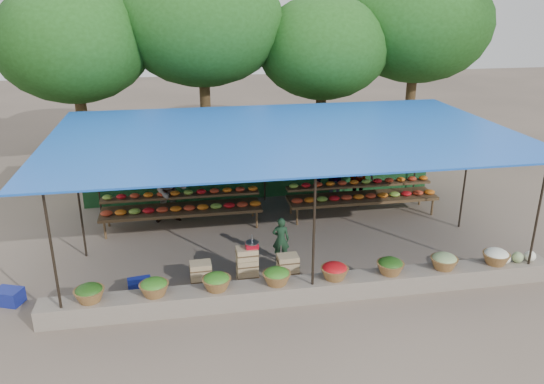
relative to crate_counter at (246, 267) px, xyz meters
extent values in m
plane|color=brown|center=(1.20, 1.80, -0.31)|extent=(60.00, 60.00, 0.00)
cube|color=slate|center=(1.20, -0.95, -0.11)|extent=(10.60, 0.55, 0.40)
cylinder|color=black|center=(-3.60, -1.10, 1.09)|extent=(0.05, 0.05, 2.80)
cylinder|color=black|center=(1.20, -1.10, 1.09)|extent=(0.05, 0.05, 2.80)
cylinder|color=black|center=(6.00, -1.10, 1.09)|extent=(0.05, 0.05, 2.80)
cylinder|color=black|center=(-3.60, 1.80, 1.09)|extent=(0.05, 0.05, 2.80)
cylinder|color=black|center=(6.00, 1.80, 1.09)|extent=(0.05, 0.05, 2.80)
cylinder|color=black|center=(-3.60, 4.70, 1.09)|extent=(0.05, 0.05, 2.80)
cylinder|color=black|center=(1.20, 4.70, 1.09)|extent=(0.05, 0.05, 2.80)
cylinder|color=black|center=(6.00, 4.70, 1.09)|extent=(0.05, 0.05, 2.80)
cube|color=#174CAF|center=(1.20, 1.80, 2.49)|extent=(10.80, 6.60, 0.04)
cube|color=#174CAF|center=(1.20, -0.20, 2.31)|extent=(10.80, 2.19, 0.26)
cube|color=#174CAF|center=(1.20, 3.80, 2.31)|extent=(10.80, 2.19, 0.26)
cylinder|color=gray|center=(1.20, 3.20, 1.71)|extent=(9.60, 0.01, 0.01)
ellipsoid|color=yellow|center=(-3.30, 3.20, 1.43)|extent=(0.23, 0.17, 0.30)
ellipsoid|color=yellow|center=(-2.70, 3.20, 1.43)|extent=(0.23, 0.17, 0.30)
ellipsoid|color=yellow|center=(-2.10, 3.20, 1.43)|extent=(0.23, 0.17, 0.30)
ellipsoid|color=yellow|center=(-1.50, 3.20, 1.43)|extent=(0.23, 0.17, 0.30)
ellipsoid|color=yellow|center=(-0.90, 3.20, 1.43)|extent=(0.23, 0.17, 0.30)
ellipsoid|color=yellow|center=(-0.30, 3.20, 1.43)|extent=(0.23, 0.17, 0.30)
ellipsoid|color=yellow|center=(0.30, 3.20, 1.43)|extent=(0.23, 0.17, 0.30)
ellipsoid|color=yellow|center=(0.90, 3.20, 1.43)|extent=(0.23, 0.17, 0.30)
ellipsoid|color=yellow|center=(1.50, 3.20, 1.43)|extent=(0.23, 0.17, 0.30)
ellipsoid|color=yellow|center=(2.10, 3.20, 1.43)|extent=(0.23, 0.17, 0.30)
ellipsoid|color=yellow|center=(2.70, 3.20, 1.43)|extent=(0.23, 0.17, 0.30)
ellipsoid|color=yellow|center=(3.30, 3.20, 1.43)|extent=(0.23, 0.17, 0.30)
ellipsoid|color=yellow|center=(3.90, 3.20, 1.43)|extent=(0.23, 0.17, 0.30)
ellipsoid|color=yellow|center=(4.50, 3.20, 1.43)|extent=(0.23, 0.17, 0.30)
ellipsoid|color=yellow|center=(5.10, 3.20, 1.43)|extent=(0.23, 0.17, 0.30)
ellipsoid|color=yellow|center=(5.70, 3.20, 1.43)|extent=(0.23, 0.17, 0.30)
ellipsoid|color=#245115|center=(-3.10, -0.95, 0.31)|extent=(0.52, 0.52, 0.23)
ellipsoid|color=#387D21|center=(-1.90, -0.95, 0.31)|extent=(0.52, 0.52, 0.23)
ellipsoid|color=#387D21|center=(-0.70, -0.95, 0.31)|extent=(0.52, 0.52, 0.23)
ellipsoid|color=#387D21|center=(0.50, -0.95, 0.31)|extent=(0.52, 0.52, 0.23)
ellipsoid|color=#B70F14|center=(1.70, -0.95, 0.31)|extent=(0.52, 0.52, 0.23)
ellipsoid|color=#245115|center=(2.90, -0.95, 0.31)|extent=(0.52, 0.52, 0.23)
ellipsoid|color=#8DAB6B|center=(4.10, -0.95, 0.31)|extent=(0.52, 0.52, 0.23)
ellipsoid|color=white|center=(5.30, -0.95, 0.31)|extent=(0.52, 0.52, 0.23)
cube|color=#1B4D24|center=(1.20, 4.95, 0.94)|extent=(10.60, 0.06, 2.50)
cylinder|color=#312112|center=(-4.30, 7.60, 1.67)|extent=(0.36, 0.36, 3.97)
ellipsoid|color=#173E10|center=(-4.30, 7.60, 4.15)|extent=(4.77, 4.77, 3.69)
cylinder|color=#312112|center=(-0.30, 8.00, 1.93)|extent=(0.36, 0.36, 4.48)
ellipsoid|color=#173E10|center=(-0.30, 8.00, 4.73)|extent=(5.39, 5.39, 4.17)
cylinder|color=#312112|center=(3.70, 7.70, 1.55)|extent=(0.36, 0.36, 3.71)
ellipsoid|color=#173E10|center=(3.70, 7.70, 3.87)|extent=(4.47, 4.47, 3.45)
cylinder|color=#312112|center=(7.20, 8.10, 1.87)|extent=(0.36, 0.36, 4.35)
ellipsoid|color=#173E10|center=(7.20, 8.10, 4.59)|extent=(5.24, 5.24, 4.05)
cube|color=#442B1B|center=(-1.30, 3.10, 0.19)|extent=(4.20, 0.95, 0.08)
cube|color=#442B1B|center=(-1.30, 3.40, 0.47)|extent=(4.20, 0.35, 0.06)
cylinder|color=#442B1B|center=(-3.25, 2.70, -0.06)|extent=(0.06, 0.06, 0.50)
cylinder|color=#442B1B|center=(0.65, 2.70, -0.06)|extent=(0.06, 0.06, 0.50)
cylinder|color=#442B1B|center=(-3.25, 3.50, -0.06)|extent=(0.06, 0.06, 0.50)
cylinder|color=#442B1B|center=(0.65, 3.50, -0.06)|extent=(0.06, 0.06, 0.50)
ellipsoid|color=#B33219|center=(-3.20, 2.95, 0.29)|extent=(0.31, 0.26, 0.13)
ellipsoid|color=#7CA733|center=(-3.20, 3.40, 0.56)|extent=(0.26, 0.22, 0.12)
ellipsoid|color=#D06012|center=(-2.85, 2.95, 0.29)|extent=(0.31, 0.26, 0.13)
ellipsoid|color=#B70F14|center=(-2.85, 3.40, 0.56)|extent=(0.26, 0.22, 0.12)
ellipsoid|color=#7CA733|center=(-2.50, 2.95, 0.29)|extent=(0.31, 0.26, 0.13)
ellipsoid|color=#B33219|center=(-2.50, 3.40, 0.56)|extent=(0.26, 0.22, 0.12)
ellipsoid|color=#B70F14|center=(-2.15, 2.95, 0.29)|extent=(0.31, 0.26, 0.13)
ellipsoid|color=#D06012|center=(-2.15, 3.40, 0.56)|extent=(0.26, 0.22, 0.12)
ellipsoid|color=#B33219|center=(-1.80, 2.95, 0.29)|extent=(0.31, 0.26, 0.13)
ellipsoid|color=#B33219|center=(-1.80, 3.40, 0.56)|extent=(0.26, 0.22, 0.12)
ellipsoid|color=#D06012|center=(-1.45, 2.95, 0.29)|extent=(0.31, 0.26, 0.13)
ellipsoid|color=#D06012|center=(-1.45, 3.40, 0.56)|extent=(0.26, 0.22, 0.12)
ellipsoid|color=#B33219|center=(-1.10, 2.95, 0.29)|extent=(0.31, 0.26, 0.13)
ellipsoid|color=#7CA733|center=(-1.10, 3.40, 0.56)|extent=(0.26, 0.22, 0.12)
ellipsoid|color=#D06012|center=(-0.75, 2.95, 0.29)|extent=(0.31, 0.26, 0.13)
ellipsoid|color=#B70F14|center=(-0.75, 3.40, 0.56)|extent=(0.26, 0.22, 0.12)
ellipsoid|color=#7CA733|center=(-0.40, 2.95, 0.29)|extent=(0.31, 0.26, 0.13)
ellipsoid|color=#B33219|center=(-0.40, 3.40, 0.56)|extent=(0.26, 0.22, 0.12)
ellipsoid|color=#B70F14|center=(-0.05, 2.95, 0.29)|extent=(0.31, 0.26, 0.13)
ellipsoid|color=#D06012|center=(-0.05, 3.40, 0.56)|extent=(0.26, 0.22, 0.12)
ellipsoid|color=#B33219|center=(0.30, 2.95, 0.29)|extent=(0.31, 0.26, 0.13)
ellipsoid|color=#B33219|center=(0.30, 3.40, 0.56)|extent=(0.26, 0.22, 0.12)
ellipsoid|color=#D06012|center=(0.65, 2.95, 0.29)|extent=(0.31, 0.26, 0.13)
ellipsoid|color=#D06012|center=(0.65, 3.40, 0.56)|extent=(0.26, 0.22, 0.12)
cube|color=#442B1B|center=(3.70, 3.10, 0.19)|extent=(4.20, 0.95, 0.08)
cube|color=#442B1B|center=(3.70, 3.40, 0.47)|extent=(4.20, 0.35, 0.06)
cylinder|color=#442B1B|center=(1.75, 2.70, -0.06)|extent=(0.06, 0.06, 0.50)
cylinder|color=#442B1B|center=(5.65, 2.70, -0.06)|extent=(0.06, 0.06, 0.50)
cylinder|color=#442B1B|center=(1.75, 3.50, -0.06)|extent=(0.06, 0.06, 0.50)
cylinder|color=#442B1B|center=(5.65, 3.50, -0.06)|extent=(0.06, 0.06, 0.50)
ellipsoid|color=#B33219|center=(1.80, 2.95, 0.29)|extent=(0.31, 0.26, 0.13)
ellipsoid|color=#7CA733|center=(1.80, 3.40, 0.56)|extent=(0.26, 0.22, 0.12)
ellipsoid|color=#D06012|center=(2.15, 2.95, 0.29)|extent=(0.31, 0.26, 0.13)
ellipsoid|color=#B70F14|center=(2.15, 3.40, 0.56)|extent=(0.26, 0.22, 0.12)
ellipsoid|color=#7CA733|center=(2.50, 2.95, 0.29)|extent=(0.31, 0.26, 0.13)
ellipsoid|color=#B33219|center=(2.50, 3.40, 0.56)|extent=(0.26, 0.22, 0.12)
ellipsoid|color=#B70F14|center=(2.85, 2.95, 0.29)|extent=(0.31, 0.26, 0.13)
ellipsoid|color=#D06012|center=(2.85, 3.40, 0.56)|extent=(0.26, 0.22, 0.12)
ellipsoid|color=#B33219|center=(3.20, 2.95, 0.29)|extent=(0.31, 0.26, 0.13)
ellipsoid|color=#B33219|center=(3.20, 3.40, 0.56)|extent=(0.26, 0.22, 0.12)
ellipsoid|color=#D06012|center=(3.55, 2.95, 0.29)|extent=(0.31, 0.26, 0.13)
ellipsoid|color=#D06012|center=(3.55, 3.40, 0.56)|extent=(0.26, 0.22, 0.12)
ellipsoid|color=#B33219|center=(3.90, 2.95, 0.29)|extent=(0.31, 0.26, 0.13)
ellipsoid|color=#7CA733|center=(3.90, 3.40, 0.56)|extent=(0.26, 0.22, 0.12)
ellipsoid|color=#D06012|center=(4.25, 2.95, 0.29)|extent=(0.31, 0.26, 0.13)
ellipsoid|color=#B70F14|center=(4.25, 3.40, 0.56)|extent=(0.26, 0.22, 0.12)
ellipsoid|color=#7CA733|center=(4.60, 2.95, 0.29)|extent=(0.31, 0.26, 0.13)
ellipsoid|color=#B33219|center=(4.60, 3.40, 0.56)|extent=(0.26, 0.22, 0.12)
ellipsoid|color=#B70F14|center=(4.95, 2.95, 0.29)|extent=(0.31, 0.26, 0.13)
ellipsoid|color=#D06012|center=(4.95, 3.40, 0.56)|extent=(0.26, 0.22, 0.12)
ellipsoid|color=#B33219|center=(5.30, 2.95, 0.29)|extent=(0.31, 0.26, 0.13)
ellipsoid|color=#B33219|center=(5.30, 3.40, 0.56)|extent=(0.26, 0.22, 0.12)
ellipsoid|color=#D06012|center=(5.65, 2.95, 0.29)|extent=(0.31, 0.26, 0.13)
ellipsoid|color=#D06012|center=(5.65, 3.40, 0.56)|extent=(0.26, 0.22, 0.12)
cube|color=tan|center=(-0.97, 0.00, -0.19)|extent=(0.46, 0.35, 0.25)
cube|color=tan|center=(-0.97, 0.00, 0.07)|extent=(0.46, 0.35, 0.25)
cube|color=tan|center=(0.03, 0.00, -0.19)|extent=(0.46, 0.35, 0.25)
cube|color=tan|center=(0.03, 0.00, 0.07)|extent=(0.46, 0.35, 0.25)
cube|color=tan|center=(0.03, 0.00, 0.33)|extent=(0.46, 0.35, 0.25)
cube|color=tan|center=(0.93, 0.00, -0.19)|extent=(0.46, 0.35, 0.25)
cube|color=tan|center=(0.93, 0.00, 0.07)|extent=(0.46, 0.35, 0.25)
cube|color=red|center=(0.14, 0.00, 0.51)|extent=(0.27, 0.23, 0.11)
cylinder|color=gray|center=(0.14, 0.00, 0.58)|extent=(0.28, 0.28, 0.03)
cylinder|color=gray|center=(0.14, 0.00, 0.66)|extent=(0.03, 0.03, 0.19)
imported|color=#193720|center=(0.92, 0.76, 0.23)|extent=(0.44, 0.34, 1.08)
imported|color=slate|center=(-1.58, 3.54, 0.60)|extent=(0.94, 0.76, 1.81)
imported|color=slate|center=(3.23, 4.14, 0.61)|extent=(1.20, 0.71, 1.84)
imported|color=slate|center=(3.83, 3.93, 0.55)|extent=(0.99, 1.04, 1.73)
cube|color=navy|center=(-2.25, -0.10, -0.17)|extent=(0.52, 0.40, 0.28)
cube|color=navy|center=(-4.82, -0.08, -0.15)|extent=(0.62, 0.54, 0.31)
camera|label=1|loc=(-1.25, -10.11, 5.52)|focal=35.00mm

